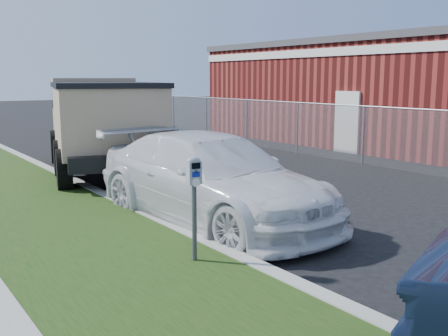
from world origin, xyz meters
TOP-DOWN VIEW (x-y plane):
  - ground at (0.00, 0.00)m, footprint 120.00×120.00m
  - chainlink_fence at (6.00, 7.00)m, footprint 0.06×30.06m
  - brick_building at (12.00, 8.00)m, footprint 9.20×14.20m
  - parking_meter at (-3.20, -0.87)m, footprint 0.21×0.16m
  - white_wagon at (-1.58, 1.15)m, footprint 2.70×5.75m
  - dump_truck at (-1.20, 7.43)m, footprint 4.20×7.19m

SIDE VIEW (x-z plane):
  - ground at x=0.00m, z-range 0.00..0.00m
  - white_wagon at x=-1.58m, z-range 0.00..1.62m
  - parking_meter at x=-3.20m, z-range 0.46..1.92m
  - chainlink_fence at x=6.00m, z-range -13.74..16.26m
  - dump_truck at x=-1.20m, z-range 0.17..2.82m
  - brick_building at x=12.00m, z-range 0.04..4.21m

